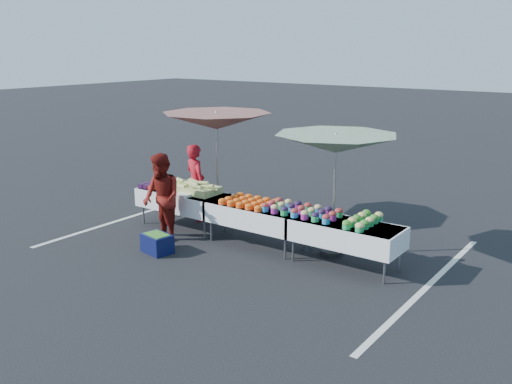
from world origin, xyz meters
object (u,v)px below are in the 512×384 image
Objects in this scene: customer at (162,198)px; umbrella_right at (336,145)px; umbrella_left at (217,122)px; vendor at (196,183)px; table_center at (256,214)px; storage_bin at (157,243)px; table_right at (346,233)px; table_left at (182,199)px.

umbrella_right is (2.91, 1.22, 1.12)m from customer.
customer is at bearing -90.13° from umbrella_left.
vendor is 0.58× the size of umbrella_left.
customer reaches higher than table_center.
storage_bin is at bearing -131.60° from table_center.
table_center is 1.13× the size of customer.
customer is at bearing -166.30° from table_right.
umbrella_right is at bearing -7.84° from umbrella_left.
table_center is 1.96m from umbrella_right.
table_center is (1.80, 0.00, 0.00)m from table_left.
table_center is at bearing 180.00° from table_right.
storage_bin is at bearing -36.39° from customer.
vendor is at bearing 171.61° from table_right.
table_left is 0.87× the size of umbrella_right.
customer is 3.34m from umbrella_right.
umbrella_left is at bearing 72.53° from table_left.
table_left is 0.89m from customer.
table_right is at bearing -167.54° from vendor.
vendor is 0.75× the size of umbrella_right.
customer is at bearing -152.24° from table_center.
umbrella_left is (-1.55, 0.80, 1.47)m from table_center.
table_right is (1.80, 0.00, 0.00)m from table_center.
table_left is 1.52m from storage_bin.
table_right is 1.48m from umbrella_right.
umbrella_right is 3.54m from storage_bin.
table_center is at bearing 0.00° from table_left.
umbrella_right is (1.35, 0.40, 1.36)m from table_center.
umbrella_left reaches higher than umbrella_right.
customer is at bearing 136.31° from storage_bin.
storage_bin is at bearing -80.30° from umbrella_left.
umbrella_left is at bearing 172.16° from umbrella_right.
umbrella_left is (0.00, 1.62, 1.23)m from customer.
table_left is at bearing 125.03° from customer.
storage_bin is at bearing 132.44° from vendor.
table_center is 2.02m from vendor.
customer is 0.91m from storage_bin.
table_left is 0.68× the size of umbrella_left.
table_left and table_center have the same top height.
customer is 2.03m from umbrella_left.
table_right is at bearing 31.82° from customer.
umbrella_right is at bearing -161.77° from vendor.
table_left is at bearing 124.06° from vendor.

